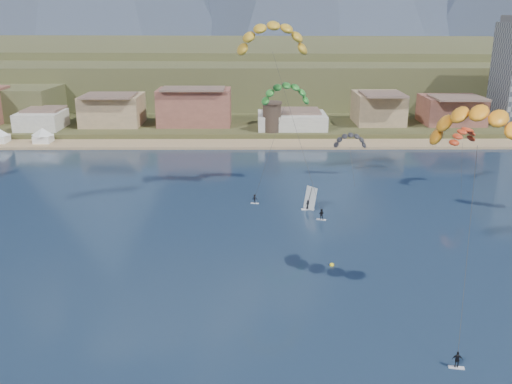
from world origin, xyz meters
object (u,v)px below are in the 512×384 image
watchtower (272,117)px  kitesurfer_yellow (273,34)px  buoy (332,265)px  kitesurfer_green (285,91)px  windsurfer (309,203)px  kitesurfer_orange (480,121)px

watchtower → kitesurfer_yellow: 61.66m
watchtower → buoy: 86.05m
watchtower → buoy: bearing=-86.1°
watchtower → kitesurfer_yellow: (-1.87, -56.42, 24.80)m
watchtower → buoy: watchtower is taller
kitesurfer_yellow → kitesurfer_green: (2.85, 8.21, -11.18)m
kitesurfer_yellow → windsurfer: kitesurfer_yellow is taller
windsurfer → buoy: (1.04, -24.10, -1.25)m
watchtower → kitesurfer_orange: bearing=-78.2°
watchtower → kitesurfer_yellow: bearing=-91.9°
kitesurfer_orange → kitesurfer_green: kitesurfer_orange is taller
kitesurfer_yellow → kitesurfer_orange: kitesurfer_yellow is taller
watchtower → windsurfer: watchtower is taller
buoy → kitesurfer_yellow: bearing=104.9°
kitesurfer_yellow → kitesurfer_orange: bearing=-61.2°
kitesurfer_orange → watchtower: bearing=101.8°
kitesurfer_orange → buoy: bearing=142.6°
kitesurfer_yellow → kitesurfer_green: kitesurfer_yellow is taller
kitesurfer_yellow → watchtower: bearing=88.1°
watchtower → windsurfer: (4.86, -61.53, -5.00)m
kitesurfer_yellow → buoy: 43.33m
windsurfer → watchtower: bearing=94.5°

